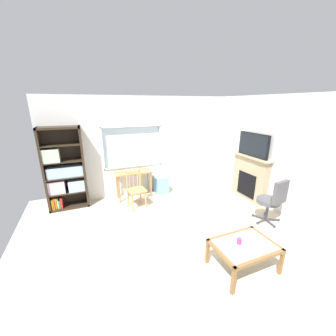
# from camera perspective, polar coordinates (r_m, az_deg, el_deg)

# --- Properties ---
(ground) EXTENTS (6.07, 5.67, 0.02)m
(ground) POSITION_cam_1_polar(r_m,az_deg,el_deg) (4.30, 3.02, -17.91)
(ground) COLOR beige
(wall_back_with_window) EXTENTS (5.07, 0.15, 2.67)m
(wall_back_with_window) POSITION_cam_1_polar(r_m,az_deg,el_deg) (5.82, -6.52, 6.00)
(wall_back_with_window) COLOR silver
(wall_back_with_window) RESTS_ON ground
(wall_right) EXTENTS (0.12, 4.87, 2.67)m
(wall_right) POSITION_cam_1_polar(r_m,az_deg,el_deg) (5.33, 29.34, 2.83)
(wall_right) COLOR silver
(wall_right) RESTS_ON ground
(bookshelf) EXTENTS (0.90, 0.38, 1.98)m
(bookshelf) POSITION_cam_1_polar(r_m,az_deg,el_deg) (5.49, -26.90, -1.06)
(bookshelf) COLOR #2D2319
(bookshelf) RESTS_ON ground
(desk_under_window) EXTENTS (0.96, 0.39, 0.74)m
(desk_under_window) POSITION_cam_1_polar(r_m,az_deg,el_deg) (5.58, -9.47, -2.37)
(desk_under_window) COLOR #A37547
(desk_under_window) RESTS_ON ground
(wooden_chair) EXTENTS (0.47, 0.45, 0.90)m
(wooden_chair) POSITION_cam_1_polar(r_m,az_deg,el_deg) (5.15, -8.90, -5.77)
(wooden_chair) COLOR tan
(wooden_chair) RESTS_ON ground
(plastic_drawer_unit) EXTENTS (0.35, 0.40, 0.48)m
(plastic_drawer_unit) POSITION_cam_1_polar(r_m,az_deg,el_deg) (5.97, -1.91, -4.54)
(plastic_drawer_unit) COLOR #72ADDB
(plastic_drawer_unit) RESTS_ON ground
(fireplace) EXTENTS (0.26, 1.19, 1.18)m
(fireplace) POSITION_cam_1_polar(r_m,az_deg,el_deg) (5.89, 21.66, -2.51)
(fireplace) COLOR tan
(fireplace) RESTS_ON ground
(tv) EXTENTS (0.06, 0.96, 0.60)m
(tv) POSITION_cam_1_polar(r_m,az_deg,el_deg) (5.65, 22.52, 5.93)
(tv) COLOR black
(tv) RESTS_ON fireplace
(office_chair) EXTENTS (0.58, 0.58, 1.00)m
(office_chair) POSITION_cam_1_polar(r_m,az_deg,el_deg) (4.89, 26.99, -7.69)
(office_chair) COLOR #4C4C51
(office_chair) RESTS_ON ground
(coffee_table) EXTENTS (0.94, 0.68, 0.44)m
(coffee_table) POSITION_cam_1_polar(r_m,az_deg,el_deg) (3.56, 20.33, -19.98)
(coffee_table) COLOR #8C9E99
(coffee_table) RESTS_ON ground
(sippy_cup) EXTENTS (0.07, 0.07, 0.09)m
(sippy_cup) POSITION_cam_1_polar(r_m,az_deg,el_deg) (3.49, 19.08, -18.52)
(sippy_cup) COLOR #DB3D84
(sippy_cup) RESTS_ON coffee_table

